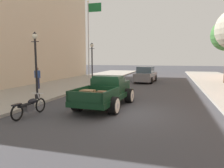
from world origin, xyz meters
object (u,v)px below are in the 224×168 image
object	(u,v)px
car_background_grey	(146,75)
hotrod_truck_dark_green	(107,91)
motorcycle_parked	(29,106)
pedestrian_sidewalk_left	(37,77)
flagpole	(90,31)
street_lamp_far	(92,60)
street_lamp_near	(36,60)

from	to	relation	value
car_background_grey	hotrod_truck_dark_green	bearing A→B (deg)	-92.64
motorcycle_parked	pedestrian_sidewalk_left	xyz separation A→B (m)	(-4.25, 6.52, 0.64)
flagpole	car_background_grey	bearing A→B (deg)	-14.43
car_background_grey	street_lamp_far	size ratio (longest dim) A/B	1.15
motorcycle_parked	street_lamp_far	bearing A→B (deg)	98.10
motorcycle_parked	car_background_grey	world-z (taller)	car_background_grey
hotrod_truck_dark_green	car_background_grey	distance (m)	11.82
hotrod_truck_dark_green	flagpole	world-z (taller)	flagpole
hotrod_truck_dark_green	street_lamp_near	xyz separation A→B (m)	(-4.31, -0.02, 1.63)
street_lamp_near	flagpole	size ratio (longest dim) A/B	0.42
street_lamp_far	motorcycle_parked	bearing A→B (deg)	-81.90
pedestrian_sidewalk_left	flagpole	xyz separation A→B (m)	(0.40, 10.03, 4.68)
car_background_grey	street_lamp_near	world-z (taller)	street_lamp_near
street_lamp_near	car_background_grey	bearing A→B (deg)	67.68
hotrod_truck_dark_green	pedestrian_sidewalk_left	distance (m)	7.73
hotrod_truck_dark_green	car_background_grey	world-z (taller)	car_background_grey
street_lamp_far	flagpole	size ratio (longest dim) A/B	0.42
car_background_grey	flagpole	distance (m)	8.78
street_lamp_near	flagpole	bearing A→B (deg)	98.90
street_lamp_near	flagpole	world-z (taller)	flagpole
street_lamp_near	pedestrian_sidewalk_left	bearing A→B (deg)	125.21
pedestrian_sidewalk_left	motorcycle_parked	bearing A→B (deg)	-56.88
motorcycle_parked	street_lamp_near	distance (m)	3.91
motorcycle_parked	street_lamp_near	xyz separation A→B (m)	(-1.72, 2.93, 1.94)
hotrod_truck_dark_green	street_lamp_far	size ratio (longest dim) A/B	1.30
flagpole	street_lamp_near	bearing A→B (deg)	-81.10
motorcycle_parked	pedestrian_sidewalk_left	distance (m)	7.81
street_lamp_near	street_lamp_far	bearing A→B (deg)	89.41
motorcycle_parked	flagpole	distance (m)	17.81
hotrod_truck_dark_green	car_background_grey	xyz separation A→B (m)	(0.54, 11.80, 0.01)
street_lamp_far	car_background_grey	bearing A→B (deg)	34.65
car_background_grey	flagpole	bearing A→B (deg)	165.57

